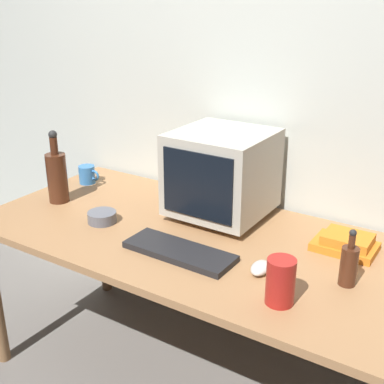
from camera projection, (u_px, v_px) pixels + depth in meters
The scene contains 12 objects.
ground_plane at pixel (192, 379), 2.25m from camera, with size 6.00×6.00×0.00m, color slate.
back_wall at pixel (252, 84), 2.17m from camera, with size 4.00×0.08×2.50m, color beige.
desk at pixel (192, 251), 2.01m from camera, with size 1.77×0.85×0.73m.
crt_monitor at pixel (222, 173), 2.08m from camera, with size 0.38×0.39×0.37m.
keyboard at pixel (179, 251), 1.83m from camera, with size 0.42×0.15×0.02m, color black.
computer_mouse at pixel (260, 268), 1.71m from camera, with size 0.06×0.10×0.04m, color beige.
bottle_tall at pixel (57, 175), 2.26m from camera, with size 0.09×0.09×0.33m.
bottle_short at pixel (349, 264), 1.62m from camera, with size 0.06×0.06×0.20m.
book_stack at pixel (346, 243), 1.85m from camera, with size 0.23×0.16×0.07m.
mug at pixel (87, 175), 2.51m from camera, with size 0.12×0.08×0.09m.
cd_spindle at pixel (102, 217), 2.08m from camera, with size 0.12×0.12×0.04m, color #595B66.
metal_canister at pixel (281, 281), 1.52m from camera, with size 0.09×0.09×0.15m, color #A51E19.
Camera 1 is at (0.96, -1.50, 1.62)m, focal length 46.81 mm.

